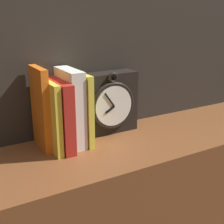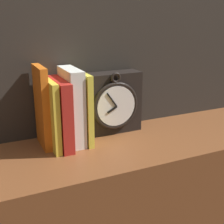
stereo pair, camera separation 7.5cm
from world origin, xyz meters
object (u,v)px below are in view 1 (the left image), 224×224
(book_slot2_red, at_px, (60,115))
(book_slot3_white, at_px, (71,108))
(book_slot1_yellow, at_px, (50,116))
(clock, at_px, (108,103))
(book_slot0_orange, at_px, (41,109))
(book_slot4_yellow, at_px, (81,108))

(book_slot2_red, relative_size, book_slot3_white, 0.88)
(book_slot1_yellow, bearing_deg, book_slot2_red, -5.68)
(clock, xyz_separation_m, book_slot0_orange, (-0.22, -0.02, 0.02))
(book_slot0_orange, height_order, book_slot4_yellow, book_slot0_orange)
(book_slot2_red, relative_size, book_slot4_yellow, 0.93)
(book_slot1_yellow, height_order, book_slot4_yellow, book_slot4_yellow)
(book_slot0_orange, xyz_separation_m, book_slot1_yellow, (0.02, -0.02, -0.02))
(book_slot0_orange, bearing_deg, book_slot2_red, -24.27)
(book_slot0_orange, xyz_separation_m, book_slot3_white, (0.08, -0.01, -0.01))
(book_slot1_yellow, relative_size, book_slot2_red, 1.01)
(book_slot1_yellow, bearing_deg, book_slot0_orange, 136.10)
(clock, distance_m, book_slot2_red, 0.18)
(clock, height_order, book_slot0_orange, book_slot0_orange)
(book_slot3_white, xyz_separation_m, book_slot4_yellow, (0.03, -0.00, -0.01))
(book_slot2_red, xyz_separation_m, book_slot4_yellow, (0.07, 0.01, 0.01))
(book_slot0_orange, relative_size, book_slot4_yellow, 1.11)
(clock, xyz_separation_m, book_slot4_yellow, (-0.10, -0.03, 0.01))
(book_slot0_orange, relative_size, book_slot2_red, 1.19)
(book_slot1_yellow, height_order, book_slot2_red, book_slot1_yellow)
(book_slot1_yellow, relative_size, book_slot4_yellow, 0.94)
(book_slot4_yellow, bearing_deg, book_slot3_white, 175.90)
(book_slot2_red, bearing_deg, book_slot0_orange, 155.73)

